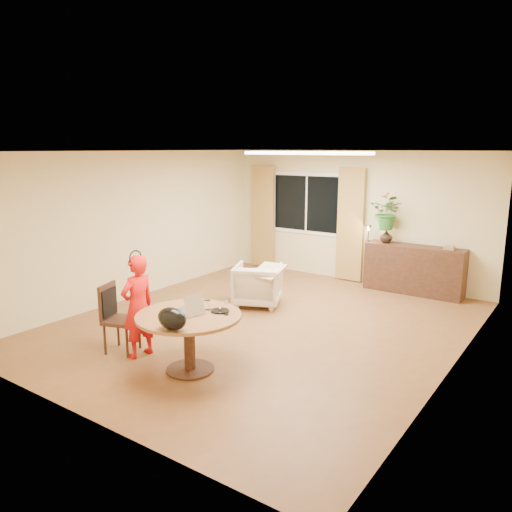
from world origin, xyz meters
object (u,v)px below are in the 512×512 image
at_px(dining_table, 189,327).
at_px(armchair, 257,285).
at_px(dining_chair, 121,318).
at_px(child, 138,306).
at_px(sideboard, 414,270).

bearing_deg(dining_table, armchair, 107.29).
distance_m(dining_chair, child, 0.36).
height_order(child, armchair, child).
bearing_deg(dining_table, dining_chair, -176.36).
relative_size(dining_table, sideboard, 0.70).
height_order(dining_chair, sideboard, dining_chair).
height_order(dining_table, child, child).
bearing_deg(armchair, child, 65.32).
relative_size(dining_chair, sideboard, 0.51).
distance_m(dining_chair, armchair, 2.70).
bearing_deg(armchair, dining_chair, 59.06).
relative_size(dining_chair, armchair, 1.17).
height_order(dining_chair, armchair, dining_chair).
bearing_deg(armchair, dining_table, 83.16).
xyz_separation_m(dining_chair, sideboard, (2.28, 4.92, -0.01)).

